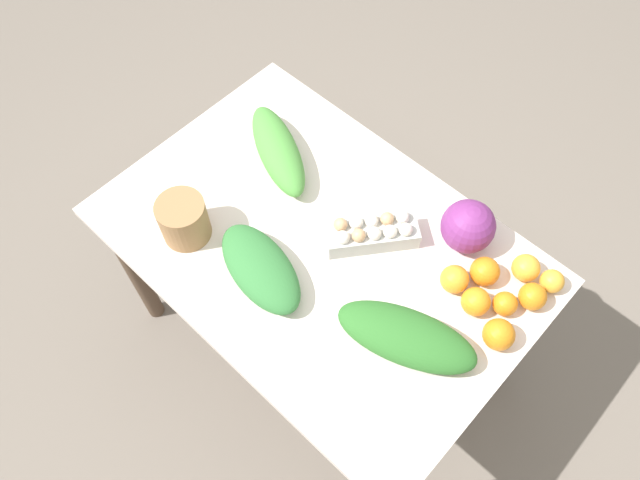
{
  "coord_description": "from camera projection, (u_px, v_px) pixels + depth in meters",
  "views": [
    {
      "loc": [
        -0.61,
        0.65,
        2.25
      ],
      "look_at": [
        0.0,
        0.0,
        0.75
      ],
      "focal_mm": 35.0,
      "sensor_mm": 36.0,
      "label": 1
    }
  ],
  "objects": [
    {
      "name": "orange_3",
      "position": [
        552.0,
        281.0,
        1.67
      ],
      "size": [
        0.06,
        0.06,
        0.06
      ],
      "primitive_type": "sphere",
      "color": "#F9A833",
      "rests_on": "dining_table"
    },
    {
      "name": "orange_0",
      "position": [
        505.0,
        304.0,
        1.63
      ],
      "size": [
        0.07,
        0.07,
        0.07
      ],
      "primitive_type": "sphere",
      "color": "orange",
      "rests_on": "dining_table"
    },
    {
      "name": "ground_plane",
      "position": [
        320.0,
        339.0,
        2.39
      ],
      "size": [
        8.0,
        8.0,
        0.0
      ],
      "primitive_type": "plane",
      "color": "#70665B"
    },
    {
      "name": "orange_4",
      "position": [
        499.0,
        334.0,
        1.58
      ],
      "size": [
        0.08,
        0.08,
        0.08
      ],
      "primitive_type": "sphere",
      "color": "orange",
      "rests_on": "dining_table"
    },
    {
      "name": "orange_2",
      "position": [
        485.0,
        271.0,
        1.68
      ],
      "size": [
        0.08,
        0.08,
        0.08
      ],
      "primitive_type": "sphere",
      "color": "orange",
      "rests_on": "dining_table"
    },
    {
      "name": "paper_bag",
      "position": [
        184.0,
        220.0,
        1.73
      ],
      "size": [
        0.14,
        0.14,
        0.13
      ],
      "primitive_type": "cylinder",
      "color": "#997047",
      "rests_on": "dining_table"
    },
    {
      "name": "greens_bunch_dandelion",
      "position": [
        261.0,
        268.0,
        1.68
      ],
      "size": [
        0.34,
        0.22,
        0.09
      ],
      "primitive_type": "ellipsoid",
      "rotation": [
        0.0,
        0.0,
        6.07
      ],
      "color": "#337538",
      "rests_on": "dining_table"
    },
    {
      "name": "greens_bunch_scallion",
      "position": [
        278.0,
        150.0,
        1.88
      ],
      "size": [
        0.37,
        0.26,
        0.09
      ],
      "primitive_type": "ellipsoid",
      "rotation": [
        0.0,
        0.0,
        5.82
      ],
      "color": "#4C933D",
      "rests_on": "dining_table"
    },
    {
      "name": "egg_carton",
      "position": [
        372.0,
        233.0,
        1.74
      ],
      "size": [
        0.23,
        0.26,
        0.09
      ],
      "rotation": [
        0.0,
        0.0,
        0.9
      ],
      "color": "#B7B7B2",
      "rests_on": "dining_table"
    },
    {
      "name": "cabbage_purple",
      "position": [
        468.0,
        226.0,
        1.71
      ],
      "size": [
        0.15,
        0.15,
        0.15
      ],
      "primitive_type": "sphere",
      "color": "#7A2D75",
      "rests_on": "dining_table"
    },
    {
      "name": "dining_table",
      "position": [
        320.0,
        261.0,
        1.86
      ],
      "size": [
        1.22,
        0.83,
        0.73
      ],
      "color": "silver",
      "rests_on": "ground_plane"
    },
    {
      "name": "greens_bunch_beet_tops",
      "position": [
        406.0,
        337.0,
        1.58
      ],
      "size": [
        0.4,
        0.27,
        0.09
      ],
      "primitive_type": "ellipsoid",
      "rotation": [
        0.0,
        0.0,
        0.36
      ],
      "color": "#2D6B28",
      "rests_on": "dining_table"
    },
    {
      "name": "orange_1",
      "position": [
        526.0,
        268.0,
        1.68
      ],
      "size": [
        0.08,
        0.08,
        0.08
      ],
      "primitive_type": "sphere",
      "color": "#F9A833",
      "rests_on": "dining_table"
    },
    {
      "name": "orange_5",
      "position": [
        454.0,
        279.0,
        1.67
      ],
      "size": [
        0.08,
        0.08,
        0.08
      ],
      "primitive_type": "sphere",
      "color": "orange",
      "rests_on": "dining_table"
    },
    {
      "name": "orange_6",
      "position": [
        476.0,
        302.0,
        1.63
      ],
      "size": [
        0.08,
        0.08,
        0.08
      ],
      "primitive_type": "sphere",
      "color": "orange",
      "rests_on": "dining_table"
    },
    {
      "name": "orange_7",
      "position": [
        533.0,
        297.0,
        1.64
      ],
      "size": [
        0.07,
        0.07,
        0.07
      ],
      "primitive_type": "sphere",
      "color": "orange",
      "rests_on": "dining_table"
    }
  ]
}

